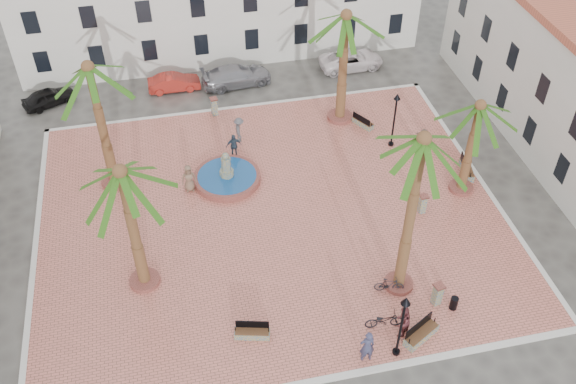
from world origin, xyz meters
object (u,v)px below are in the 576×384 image
palm_ne (346,29)px  bench_ne (363,123)px  fountain (227,177)px  lamppost_e (395,111)px  bench_se (421,334)px  car_white (351,60)px  bollard_se (437,294)px  palm_sw (123,186)px  cyclist_b (403,322)px  pedestrian_fountain_b (234,146)px  bollard_e (423,204)px  car_red (174,83)px  car_black (49,97)px  pedestrian_fountain_a (189,178)px  pedestrian_north (239,130)px  bench_s (252,333)px  pedestrian_east (423,141)px  palm_nw (91,81)px  palm_s (421,156)px  bollard_n (214,106)px  bench_e (466,169)px  bicycle_a (384,320)px  cyclist_a (367,346)px  litter_bin (454,303)px  car_silver (237,76)px  lamppost_s (403,317)px  palm_e (478,117)px  bicycle_b (389,285)px

palm_ne → bench_ne: 6.65m
fountain → lamppost_e: (10.85, 1.20, 2.36)m
bench_se → car_white: bearing=52.4°
fountain → bollard_se: (8.75, -11.48, 0.42)m
palm_sw → cyclist_b: bearing=-26.6°
lamppost_e → pedestrian_fountain_b: lamppost_e is taller
bollard_e → car_red: bearing=128.3°
car_black → pedestrian_fountain_a: bearing=-167.1°
pedestrian_north → bench_se: bearing=-157.6°
bench_s → car_white: (11.59, 22.58, 0.27)m
pedestrian_north → pedestrian_east: (11.07, -3.69, 0.00)m
pedestrian_north → car_white: size_ratio=0.36×
palm_nw → bollard_e: size_ratio=6.67×
pedestrian_east → car_red: (-14.67, 10.88, -0.42)m
bench_se → cyclist_b: 1.14m
palm_ne → bench_ne: (1.26, -1.17, -6.42)m
palm_s → bench_ne: (2.35, 13.58, -8.22)m
bench_s → bollard_e: 12.65m
palm_ne → bollard_e: bearing=-78.4°
palm_ne → pedestrian_east: (4.03, -4.72, -5.78)m
pedestrian_fountain_b → bollard_se: bearing=-66.2°
palm_ne → bench_se: (-1.16, -18.04, -6.37)m
palm_s → bollard_n: 19.99m
bench_e → pedestrian_fountain_a: size_ratio=1.09×
bicycle_a → pedestrian_fountain_a: size_ratio=1.04×
bench_e → cyclist_a: 15.15m
bollard_se → car_red: 24.96m
palm_s → bollard_se: size_ratio=7.18×
bicycle_a → litter_bin: bearing=-79.6°
litter_bin → pedestrian_fountain_b: size_ratio=0.44×
bench_e → bench_se: bearing=159.2°
bollard_n → lamppost_e: bearing=-28.5°
litter_bin → car_silver: 23.74m
bench_ne → car_white: car_white is taller
palm_sw → pedestrian_east: size_ratio=4.41×
lamppost_s → pedestrian_east: (6.59, 13.86, -1.86)m
palm_ne → bollard_e: palm_ne is taller
bollard_se → car_black: bearing=131.3°
palm_e → cyclist_b: bearing=-127.9°
bench_e → cyclist_b: size_ratio=1.05×
palm_ne → palm_s: bearing=-94.2°
bench_se → pedestrian_east: (5.19, 13.32, 0.59)m
bollard_n → pedestrian_fountain_a: 7.77m
bicycle_b → bollard_e: bearing=-22.3°
cyclist_b → pedestrian_east: 14.23m
bicycle_b → pedestrian_north: (-5.34, 13.98, 0.42)m
pedestrian_fountain_a → bollard_se: bearing=-47.7°
lamppost_e → bollard_e: size_ratio=3.11×
fountain → bicycle_a: fountain is taller
bench_s → bicycle_a: (6.25, -0.80, 0.24)m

